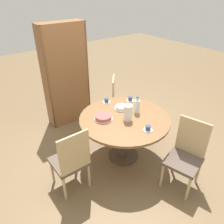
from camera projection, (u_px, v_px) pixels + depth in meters
name	position (u px, v px, depth m)	size (l,w,h in m)	color
ground_plane	(123.00, 155.00, 3.52)	(14.00, 14.00, 0.00)	brown
dining_table	(124.00, 125.00, 3.21)	(1.31, 1.31, 0.73)	#473828
chair_a	(71.00, 160.00, 2.73)	(0.42, 0.42, 0.95)	tan
chair_b	(186.00, 154.00, 2.83)	(0.52, 0.52, 0.95)	tan
chair_c	(120.00, 102.00, 4.07)	(0.59, 0.59, 0.95)	tan
bookshelf	(66.00, 77.00, 3.98)	(0.81, 0.28, 1.86)	brown
coffee_pot	(128.00, 112.00, 3.02)	(0.12, 0.12, 0.27)	white
water_bottle	(137.00, 106.00, 3.20)	(0.08, 0.08, 0.27)	silver
cake_main	(103.00, 117.00, 3.09)	(0.26, 0.26, 0.07)	silver
cake_second	(121.00, 108.00, 3.33)	(0.21, 0.21, 0.06)	silver
cup_a	(148.00, 129.00, 2.85)	(0.12, 0.12, 0.07)	silver
cup_b	(130.00, 99.00, 3.57)	(0.12, 0.12, 0.07)	silver
cup_c	(106.00, 101.00, 3.52)	(0.12, 0.12, 0.07)	silver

